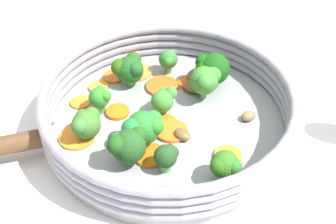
% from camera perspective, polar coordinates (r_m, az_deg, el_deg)
% --- Properties ---
extents(ground_plane, '(4.00, 4.00, 0.00)m').
position_cam_1_polar(ground_plane, '(0.65, 0.00, -2.14)').
color(ground_plane, white).
extents(skillet, '(0.33, 0.33, 0.02)m').
position_cam_1_polar(skillet, '(0.65, 0.00, -1.58)').
color(skillet, '#939699').
rests_on(skillet, ground_plane).
extents(skillet_rim_wall, '(0.34, 0.34, 0.05)m').
position_cam_1_polar(skillet_rim_wall, '(0.62, 0.00, 0.78)').
color(skillet_rim_wall, '#9490A0').
rests_on(skillet_rim_wall, skillet).
extents(skillet_rivet_left, '(0.01, 0.01, 0.01)m').
position_cam_1_polar(skillet_rivet_left, '(0.65, -13.96, -1.04)').
color(skillet_rivet_left, '#989399').
rests_on(skillet_rivet_left, skillet).
extents(skillet_rivet_right, '(0.01, 0.01, 0.01)m').
position_cam_1_polar(skillet_rivet_right, '(0.60, -13.20, -5.88)').
color(skillet_rivet_right, '#94949D').
rests_on(skillet_rivet_right, skillet).
extents(carrot_slice_0, '(0.04, 0.04, 0.01)m').
position_cam_1_polar(carrot_slice_0, '(0.65, -6.17, 0.03)').
color(carrot_slice_0, orange).
rests_on(carrot_slice_0, skillet).
extents(carrot_slice_1, '(0.04, 0.04, 0.00)m').
position_cam_1_polar(carrot_slice_1, '(0.70, 2.52, 3.61)').
color(carrot_slice_1, orange).
rests_on(carrot_slice_1, skillet).
extents(carrot_slice_2, '(0.05, 0.05, 0.00)m').
position_cam_1_polar(carrot_slice_2, '(0.73, -3.76, 4.90)').
color(carrot_slice_2, orange).
rests_on(carrot_slice_2, skillet).
extents(carrot_slice_3, '(0.05, 0.05, 0.00)m').
position_cam_1_polar(carrot_slice_3, '(0.63, -11.04, -3.03)').
color(carrot_slice_3, orange).
rests_on(carrot_slice_3, skillet).
extents(carrot_slice_4, '(0.04, 0.04, 0.00)m').
position_cam_1_polar(carrot_slice_4, '(0.59, -2.22, -5.29)').
color(carrot_slice_4, orange).
rests_on(carrot_slice_4, skillet).
extents(carrot_slice_5, '(0.06, 0.06, 0.00)m').
position_cam_1_polar(carrot_slice_5, '(0.63, -0.82, -1.61)').
color(carrot_slice_5, orange).
rests_on(carrot_slice_5, skillet).
extents(carrot_slice_6, '(0.04, 0.04, 0.01)m').
position_cam_1_polar(carrot_slice_6, '(0.59, 7.34, -5.32)').
color(carrot_slice_6, orange).
rests_on(carrot_slice_6, skillet).
extents(carrot_slice_7, '(0.03, 0.03, 0.00)m').
position_cam_1_polar(carrot_slice_7, '(0.68, -10.64, 1.16)').
color(carrot_slice_7, orange).
rests_on(carrot_slice_7, skillet).
extents(carrot_slice_8, '(0.06, 0.06, 0.00)m').
position_cam_1_polar(carrot_slice_8, '(0.64, -10.41, -2.17)').
color(carrot_slice_8, orange).
rests_on(carrot_slice_8, skillet).
extents(carrot_slice_9, '(0.04, 0.04, 0.01)m').
position_cam_1_polar(carrot_slice_9, '(0.62, 0.43, -2.33)').
color(carrot_slice_9, orange).
rests_on(carrot_slice_9, skillet).
extents(carrot_slice_10, '(0.05, 0.05, 0.01)m').
position_cam_1_polar(carrot_slice_10, '(0.70, -0.71, 3.16)').
color(carrot_slice_10, orange).
rests_on(carrot_slice_10, skillet).
extents(carrot_slice_11, '(0.04, 0.04, 0.00)m').
position_cam_1_polar(carrot_slice_11, '(0.61, -5.52, -3.97)').
color(carrot_slice_11, orange).
rests_on(carrot_slice_11, skillet).
extents(carrot_slice_12, '(0.04, 0.04, 0.00)m').
position_cam_1_polar(carrot_slice_12, '(0.70, -8.48, 3.02)').
color(carrot_slice_12, orange).
rests_on(carrot_slice_12, skillet).
extents(carrot_slice_13, '(0.04, 0.04, 0.00)m').
position_cam_1_polar(carrot_slice_13, '(0.72, -6.64, 4.33)').
color(carrot_slice_13, orange).
rests_on(carrot_slice_13, skillet).
extents(broccoli_floret_0, '(0.05, 0.04, 0.05)m').
position_cam_1_polar(broccoli_floret_0, '(0.57, -4.99, -4.01)').
color(broccoli_floret_0, '#618846').
rests_on(broccoli_floret_0, skillet).
extents(broccoli_floret_1, '(0.04, 0.04, 0.04)m').
position_cam_1_polar(broccoli_floret_1, '(0.61, -9.97, -1.34)').
color(broccoli_floret_1, '#5D854C').
rests_on(broccoli_floret_1, skillet).
extents(broccoli_floret_2, '(0.03, 0.03, 0.04)m').
position_cam_1_polar(broccoli_floret_2, '(0.56, -0.18, -5.40)').
color(broccoli_floret_2, '#6CA65C').
rests_on(broccoli_floret_2, skillet).
extents(broccoli_floret_3, '(0.04, 0.04, 0.04)m').
position_cam_1_polar(broccoli_floret_3, '(0.64, -0.31, 1.62)').
color(broccoli_floret_3, '#618D42').
rests_on(broccoli_floret_3, skillet).
extents(broccoli_floret_4, '(0.06, 0.04, 0.05)m').
position_cam_1_polar(broccoli_floret_4, '(0.59, -2.98, -1.86)').
color(broccoli_floret_4, '#70A652').
rests_on(broccoli_floret_4, skillet).
extents(broccoli_floret_5, '(0.04, 0.04, 0.04)m').
position_cam_1_polar(broccoli_floret_5, '(0.55, 6.89, -6.52)').
color(broccoli_floret_5, '#83B36F').
rests_on(broccoli_floret_5, skillet).
extents(broccoli_floret_6, '(0.03, 0.03, 0.04)m').
position_cam_1_polar(broccoli_floret_6, '(0.65, -8.28, 1.74)').
color(broccoli_floret_6, '#65984A').
rests_on(broccoli_floret_6, skillet).
extents(broccoli_floret_7, '(0.05, 0.05, 0.05)m').
position_cam_1_polar(broccoli_floret_7, '(0.69, -4.79, 5.31)').
color(broccoli_floret_7, '#6BA454').
rests_on(broccoli_floret_7, skillet).
extents(broccoli_floret_8, '(0.03, 0.03, 0.04)m').
position_cam_1_polar(broccoli_floret_8, '(0.71, 0.03, 6.35)').
color(broccoli_floret_8, '#6B954D').
rests_on(broccoli_floret_8, skillet).
extents(broccoli_floret_9, '(0.05, 0.05, 0.05)m').
position_cam_1_polar(broccoli_floret_9, '(0.69, 5.36, 5.32)').
color(broccoli_floret_9, '#5D8C4A').
rests_on(broccoli_floret_9, skillet).
extents(broccoli_floret_10, '(0.05, 0.05, 0.05)m').
position_cam_1_polar(broccoli_floret_10, '(0.66, 4.56, 3.86)').
color(broccoli_floret_10, '#5F934B').
rests_on(broccoli_floret_10, skillet).
extents(mushroom_piece_0, '(0.04, 0.04, 0.01)m').
position_cam_1_polar(mushroom_piece_0, '(0.69, 3.26, 3.12)').
color(mushroom_piece_0, brown).
rests_on(mushroom_piece_0, skillet).
extents(mushroom_piece_1, '(0.02, 0.03, 0.01)m').
position_cam_1_polar(mushroom_piece_1, '(0.61, 1.80, -2.74)').
color(mushroom_piece_1, brown).
rests_on(mushroom_piece_1, skillet).
extents(mushroom_piece_2, '(0.04, 0.04, 0.01)m').
position_cam_1_polar(mushroom_piece_2, '(0.71, 3.45, 4.48)').
color(mushroom_piece_2, brown).
rests_on(mushroom_piece_2, skillet).
extents(mushroom_piece_3, '(0.02, 0.02, 0.01)m').
position_cam_1_polar(mushroom_piece_3, '(0.65, 9.78, -0.49)').
color(mushroom_piece_3, olive).
rests_on(mushroom_piece_3, skillet).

